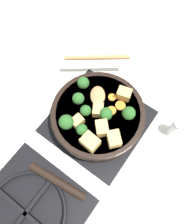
% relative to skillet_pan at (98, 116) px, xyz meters
% --- Properties ---
extents(ground_plane, '(2.40, 2.40, 0.00)m').
position_rel_skillet_pan_xyz_m(ground_plane, '(0.00, -0.00, -0.06)').
color(ground_plane, silver).
extents(front_burner_grate, '(0.31, 0.31, 0.03)m').
position_rel_skillet_pan_xyz_m(front_burner_grate, '(0.00, -0.00, -0.05)').
color(front_burner_grate, black).
rests_on(front_burner_grate, ground_plane).
extents(rear_burner_grate, '(0.31, 0.31, 0.03)m').
position_rel_skillet_pan_xyz_m(rear_burner_grate, '(0.00, 0.36, -0.05)').
color(rear_burner_grate, black).
rests_on(rear_burner_grate, ground_plane).
extents(skillet_pan, '(0.30, 0.41, 0.06)m').
position_rel_skillet_pan_xyz_m(skillet_pan, '(0.00, 0.00, 0.00)').
color(skillet_pan, black).
rests_on(skillet_pan, front_burner_grate).
extents(wooden_spoon, '(0.22, 0.23, 0.02)m').
position_rel_skillet_pan_xyz_m(wooden_spoon, '(0.08, -0.11, 0.03)').
color(wooden_spoon, '#A87A4C').
rests_on(wooden_spoon, skillet_pan).
extents(tofu_cube_center_large, '(0.05, 0.05, 0.03)m').
position_rel_skillet_pan_xyz_m(tofu_cube_center_large, '(0.00, -0.00, 0.04)').
color(tofu_cube_center_large, tan).
rests_on(tofu_cube_center_large, skillet_pan).
extents(tofu_cube_near_handle, '(0.05, 0.04, 0.03)m').
position_rel_skillet_pan_xyz_m(tofu_cube_near_handle, '(-0.03, -0.10, 0.04)').
color(tofu_cube_near_handle, tan).
rests_on(tofu_cube_near_handle, skillet_pan).
extents(tofu_cube_east_chunk, '(0.06, 0.06, 0.04)m').
position_rel_skillet_pan_xyz_m(tofu_cube_east_chunk, '(-0.09, 0.05, 0.04)').
color(tofu_cube_east_chunk, tan).
rests_on(tofu_cube_east_chunk, skillet_pan).
extents(tofu_cube_west_chunk, '(0.04, 0.04, 0.03)m').
position_rel_skillet_pan_xyz_m(tofu_cube_west_chunk, '(0.03, 0.06, 0.04)').
color(tofu_cube_west_chunk, tan).
rests_on(tofu_cube_west_chunk, skillet_pan).
extents(tofu_cube_back_piece, '(0.06, 0.06, 0.04)m').
position_rel_skillet_pan_xyz_m(tofu_cube_back_piece, '(-0.04, 0.04, 0.04)').
color(tofu_cube_back_piece, tan).
rests_on(tofu_cube_back_piece, skillet_pan).
extents(tofu_cube_front_piece, '(0.05, 0.04, 0.04)m').
position_rel_skillet_pan_xyz_m(tofu_cube_front_piece, '(-0.04, 0.09, 0.05)').
color(tofu_cube_front_piece, tan).
rests_on(tofu_cube_front_piece, skillet_pan).
extents(broccoli_floret_near_spoon, '(0.04, 0.04, 0.05)m').
position_rel_skillet_pan_xyz_m(broccoli_floret_near_spoon, '(0.05, 0.09, 0.05)').
color(broccoli_floret_near_spoon, '#709956').
rests_on(broccoli_floret_near_spoon, skillet_pan).
extents(broccoli_floret_center_top, '(0.04, 0.04, 0.05)m').
position_rel_skillet_pan_xyz_m(broccoli_floret_center_top, '(-0.08, -0.04, 0.05)').
color(broccoli_floret_center_top, '#709956').
rests_on(broccoli_floret_center_top, skillet_pan).
extents(broccoli_floret_east_rim, '(0.03, 0.03, 0.04)m').
position_rel_skillet_pan_xyz_m(broccoli_floret_east_rim, '(0.03, 0.02, 0.05)').
color(broccoli_floret_east_rim, '#709956').
rests_on(broccoli_floret_east_rim, skillet_pan).
extents(broccoli_floret_west_rim, '(0.04, 0.04, 0.05)m').
position_rel_skillet_pan_xyz_m(broccoli_floret_west_rim, '(0.09, -0.05, 0.05)').
color(broccoli_floret_west_rim, '#709956').
rests_on(broccoli_floret_west_rim, skillet_pan).
extents(broccoli_floret_north_edge, '(0.04, 0.04, 0.05)m').
position_rel_skillet_pan_xyz_m(broccoli_floret_north_edge, '(-0.03, -0.00, 0.05)').
color(broccoli_floret_north_edge, '#709956').
rests_on(broccoli_floret_north_edge, skillet_pan).
extents(broccoli_floret_south_cluster, '(0.03, 0.03, 0.04)m').
position_rel_skillet_pan_xyz_m(broccoli_floret_south_cluster, '(0.00, 0.08, 0.05)').
color(broccoli_floret_south_cluster, '#709956').
rests_on(broccoli_floret_south_cluster, skillet_pan).
extents(broccoli_floret_mid_floret, '(0.04, 0.04, 0.04)m').
position_rel_skillet_pan_xyz_m(broccoli_floret_mid_floret, '(0.07, 0.01, 0.05)').
color(broccoli_floret_mid_floret, '#709956').
rests_on(broccoli_floret_mid_floret, skillet_pan).
extents(carrot_slice_orange_thin, '(0.03, 0.03, 0.01)m').
position_rel_skillet_pan_xyz_m(carrot_slice_orange_thin, '(-0.01, -0.07, 0.03)').
color(carrot_slice_orange_thin, orange).
rests_on(carrot_slice_orange_thin, skillet_pan).
extents(carrot_slice_near_center, '(0.03, 0.03, 0.01)m').
position_rel_skillet_pan_xyz_m(carrot_slice_near_center, '(-0.03, -0.03, 0.03)').
color(carrot_slice_near_center, orange).
rests_on(carrot_slice_near_center, skillet_pan).
extents(carrot_slice_edge_slice, '(0.03, 0.03, 0.01)m').
position_rel_skillet_pan_xyz_m(carrot_slice_edge_slice, '(-0.04, -0.06, 0.03)').
color(carrot_slice_edge_slice, orange).
rests_on(carrot_slice_edge_slice, skillet_pan).
extents(salt_shaker, '(0.04, 0.04, 0.09)m').
position_rel_skillet_pan_xyz_m(salt_shaker, '(-0.23, -0.12, -0.02)').
color(salt_shaker, white).
rests_on(salt_shaker, ground_plane).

